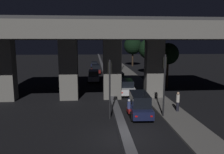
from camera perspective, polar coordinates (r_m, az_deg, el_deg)
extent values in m
plane|color=black|center=(15.16, 3.32, -15.62)|extent=(200.00, 200.00, 0.00)
cube|color=#4C4C51|center=(49.06, -2.27, 1.92)|extent=(0.66, 126.00, 0.42)
cube|color=#5B5956|center=(42.67, 4.81, 0.62)|extent=(2.52, 126.00, 0.13)
cube|color=slate|center=(24.53, -11.24, 1.82)|extent=(1.97, 1.45, 6.61)
cube|color=slate|center=(25.28, 10.93, 2.04)|extent=(1.97, 1.45, 6.61)
cube|color=slate|center=(24.44, 0.01, 1.97)|extent=(1.97, 1.45, 6.61)
cube|color=slate|center=(26.20, -26.13, 1.52)|extent=(1.97, 1.45, 6.61)
cube|color=slate|center=(24.28, 0.01, 11.62)|extent=(30.45, 11.21, 1.60)
cube|color=#333335|center=(24.37, 0.01, 14.56)|extent=(30.45, 0.40, 0.90)
cylinder|color=black|center=(17.86, -0.59, -3.39)|extent=(0.14, 0.14, 4.95)
cube|color=black|center=(17.74, -0.64, 2.42)|extent=(0.30, 0.28, 0.95)
sphere|color=black|center=(17.86, -0.67, 3.42)|extent=(0.18, 0.18, 0.18)
sphere|color=black|center=(17.89, -0.67, 2.48)|extent=(0.18, 0.18, 0.18)
sphere|color=green|center=(17.93, -0.67, 1.53)|extent=(0.18, 0.18, 0.18)
cylinder|color=black|center=(18.69, 13.47, -2.46)|extent=(0.14, 0.14, 5.35)
cube|color=black|center=(18.57, 13.53, 3.70)|extent=(0.30, 0.28, 0.95)
sphere|color=black|center=(18.69, 13.42, 4.65)|extent=(0.18, 0.18, 0.18)
sphere|color=black|center=(18.72, 13.38, 3.74)|extent=(0.18, 0.18, 0.18)
sphere|color=green|center=(18.74, 13.35, 2.84)|extent=(0.18, 0.18, 0.18)
cylinder|color=#2D2D30|center=(48.30, 2.50, 6.02)|extent=(0.18, 0.18, 7.51)
cylinder|color=#2D2D30|center=(48.14, 1.43, 10.31)|extent=(1.83, 0.10, 0.10)
ellipsoid|color=#F2B759|center=(48.05, 0.32, 10.19)|extent=(0.56, 0.32, 0.24)
cube|color=#141938|center=(19.31, 7.19, -8.10)|extent=(1.89, 4.47, 0.69)
cube|color=black|center=(19.18, 7.19, -5.66)|extent=(1.63, 3.23, 0.95)
cylinder|color=black|center=(20.67, 4.29, -7.88)|extent=(0.23, 0.62, 0.62)
cylinder|color=black|center=(20.91, 8.80, -7.77)|extent=(0.23, 0.62, 0.62)
cylinder|color=black|center=(17.94, 5.26, -10.58)|extent=(0.23, 0.62, 0.62)
cylinder|color=black|center=(18.21, 10.48, -10.40)|extent=(0.23, 0.62, 0.62)
cube|color=red|center=(17.14, 6.37, -10.21)|extent=(0.18, 0.04, 0.11)
cube|color=red|center=(17.34, 10.28, -10.07)|extent=(0.18, 0.04, 0.11)
cube|color=silver|center=(26.91, 3.56, -3.03)|extent=(2.01, 4.78, 0.69)
cube|color=black|center=(26.77, 3.57, -1.54)|extent=(1.73, 2.88, 0.73)
cylinder|color=black|center=(28.42, 1.34, -3.08)|extent=(0.22, 0.69, 0.69)
cylinder|color=black|center=(28.62, 5.03, -3.02)|extent=(0.22, 0.69, 0.69)
cylinder|color=black|center=(25.38, 1.88, -4.56)|extent=(0.22, 0.69, 0.69)
cylinder|color=black|center=(25.60, 6.02, -4.49)|extent=(0.22, 0.69, 0.69)
cube|color=red|center=(24.53, 2.67, -4.14)|extent=(0.18, 0.03, 0.11)
cube|color=red|center=(24.69, 5.72, -4.09)|extent=(0.18, 0.03, 0.11)
cube|color=black|center=(35.16, 1.61, -0.20)|extent=(1.92, 4.54, 0.74)
cube|color=black|center=(34.85, 1.67, 0.77)|extent=(1.62, 2.21, 0.52)
cylinder|color=black|center=(36.55, -0.05, -0.42)|extent=(0.22, 0.59, 0.58)
cylinder|color=black|center=(36.79, 2.57, -0.37)|extent=(0.22, 0.59, 0.58)
cylinder|color=black|center=(33.67, 0.56, -1.25)|extent=(0.22, 0.59, 0.58)
cylinder|color=black|center=(33.93, 3.40, -1.18)|extent=(0.22, 0.59, 0.58)
cube|color=red|center=(32.88, 1.15, -0.78)|extent=(0.18, 0.04, 0.11)
cube|color=red|center=(33.07, 3.23, -0.74)|extent=(0.18, 0.04, 0.11)
cube|color=silver|center=(35.46, -4.78, -0.07)|extent=(1.78, 4.08, 0.73)
cube|color=black|center=(35.25, -4.80, 1.13)|extent=(1.56, 2.94, 0.79)
cylinder|color=black|center=(34.20, -3.35, -1.02)|extent=(0.20, 0.68, 0.68)
cylinder|color=black|center=(34.22, -6.23, -1.05)|extent=(0.20, 0.68, 0.68)
cylinder|color=black|center=(36.85, -3.42, -0.28)|extent=(0.20, 0.68, 0.68)
cylinder|color=black|center=(36.86, -6.09, -0.32)|extent=(0.20, 0.68, 0.68)
cube|color=white|center=(37.50, -3.81, 0.27)|extent=(0.18, 0.03, 0.11)
cube|color=white|center=(37.51, -5.69, 0.25)|extent=(0.18, 0.03, 0.11)
cube|color=#591414|center=(44.32, -4.27, 1.68)|extent=(1.91, 4.04, 0.65)
cube|color=black|center=(44.13, -4.27, 2.66)|extent=(1.65, 2.92, 0.91)
cylinder|color=black|center=(43.12, -3.06, 1.05)|extent=(0.23, 0.63, 0.62)
cylinder|color=black|center=(43.04, -5.30, 1.01)|extent=(0.23, 0.63, 0.62)
cylinder|color=black|center=(45.71, -3.29, 1.51)|extent=(0.23, 0.63, 0.62)
cylinder|color=black|center=(45.63, -5.41, 1.47)|extent=(0.23, 0.63, 0.62)
cube|color=white|center=(46.34, -3.65, 1.89)|extent=(0.18, 0.04, 0.11)
cube|color=white|center=(46.28, -5.14, 1.86)|extent=(0.18, 0.04, 0.11)
cube|color=#141938|center=(56.67, -4.61, 3.24)|extent=(1.77, 4.33, 0.56)
cube|color=black|center=(56.83, -4.62, 3.80)|extent=(1.52, 2.10, 0.49)
cylinder|color=black|center=(55.28, -3.80, 2.81)|extent=(0.21, 0.62, 0.61)
cylinder|color=black|center=(55.32, -5.49, 2.80)|extent=(0.21, 0.62, 0.61)
cylinder|color=black|center=(58.10, -3.77, 3.12)|extent=(0.21, 0.62, 0.61)
cylinder|color=black|center=(58.13, -5.38, 3.10)|extent=(0.21, 0.62, 0.61)
cube|color=white|center=(58.81, -3.99, 3.38)|extent=(0.18, 0.03, 0.11)
cube|color=white|center=(58.84, -5.13, 3.37)|extent=(0.18, 0.03, 0.11)
cylinder|color=black|center=(19.71, 4.06, -8.77)|extent=(0.12, 0.60, 0.59)
cylinder|color=black|center=(18.62, 4.84, -9.87)|extent=(0.14, 0.60, 0.59)
cube|color=maroon|center=(19.10, 4.45, -8.68)|extent=(0.30, 0.91, 0.32)
cylinder|color=navy|center=(18.96, 4.46, -7.35)|extent=(0.34, 0.34, 0.60)
sphere|color=silver|center=(18.85, 4.48, -6.13)|extent=(0.24, 0.24, 0.24)
cube|color=red|center=(18.50, 4.88, -9.27)|extent=(0.08, 0.04, 0.08)
cylinder|color=black|center=(27.12, 1.27, -3.74)|extent=(0.09, 0.62, 0.62)
cylinder|color=black|center=(25.77, 1.52, -4.43)|extent=(0.11, 0.62, 0.62)
cube|color=navy|center=(26.39, 1.39, -3.61)|extent=(0.26, 1.06, 0.32)
cylinder|color=navy|center=(26.31, 1.40, -2.77)|extent=(0.33, 0.33, 0.48)
sphere|color=black|center=(26.24, 1.40, -2.00)|extent=(0.24, 0.24, 0.24)
cube|color=red|center=(25.67, 1.53, -3.98)|extent=(0.08, 0.03, 0.08)
cylinder|color=black|center=(20.83, 16.74, -7.42)|extent=(0.26, 0.26, 0.84)
cylinder|color=beige|center=(20.63, 16.84, -5.36)|extent=(0.30, 0.30, 0.70)
sphere|color=tan|center=(20.52, 16.90, -4.10)|extent=(0.23, 0.23, 0.23)
cylinder|color=#38281C|center=(31.08, 14.21, 0.50)|extent=(0.31, 0.31, 3.68)
sphere|color=black|center=(30.79, 14.42, 5.90)|extent=(2.92, 2.92, 2.92)
cylinder|color=#38281C|center=(43.24, 9.43, 2.94)|extent=(0.39, 0.39, 3.57)
sphere|color=black|center=(43.02, 9.55, 7.24)|extent=(3.90, 3.90, 3.90)
cylinder|color=#2D2116|center=(58.49, 5.39, 4.66)|extent=(0.44, 0.44, 3.70)
sphere|color=black|center=(58.33, 5.44, 8.18)|extent=(4.66, 4.66, 4.66)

